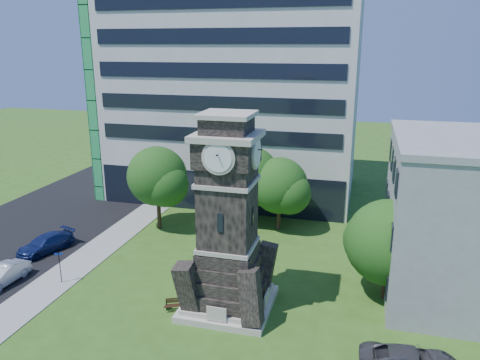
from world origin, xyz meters
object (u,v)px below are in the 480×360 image
(car_street_north, at_px, (45,244))
(street_sign, at_px, (60,264))
(park_bench, at_px, (178,304))
(clock_tower, at_px, (228,228))
(car_street_mid, at_px, (3,275))

(car_street_north, xyz_separation_m, street_sign, (4.34, -4.13, 0.78))
(car_street_north, height_order, park_bench, car_street_north)
(street_sign, bearing_deg, park_bench, -26.27)
(clock_tower, bearing_deg, car_street_mid, -175.40)
(street_sign, bearing_deg, clock_tower, -18.47)
(clock_tower, bearing_deg, car_street_north, 166.25)
(car_street_mid, distance_m, car_street_north, 5.29)
(street_sign, bearing_deg, car_street_mid, 177.64)
(car_street_north, bearing_deg, park_bench, -3.44)
(clock_tower, bearing_deg, park_bench, -155.99)
(clock_tower, relative_size, car_street_mid, 3.06)
(park_bench, distance_m, street_sign, 9.25)
(park_bench, xyz_separation_m, street_sign, (-9.12, 1.15, 1.01))
(car_street_mid, relative_size, street_sign, 1.72)
(car_street_north, bearing_deg, street_sign, -25.63)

